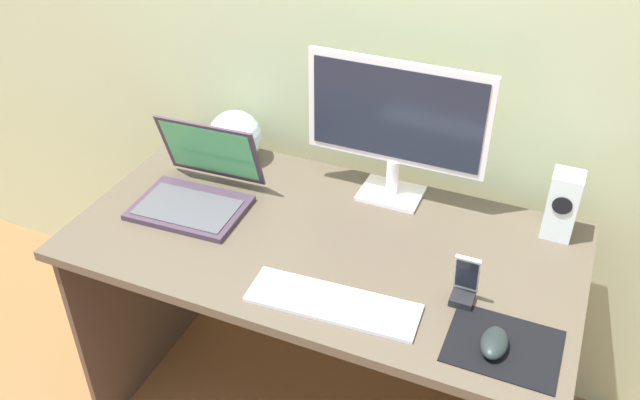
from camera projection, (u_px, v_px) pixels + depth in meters
wall_back at (385, 8)px, 1.87m from camera, size 6.00×0.04×2.50m
desk at (324, 283)px, 1.92m from camera, size 1.37×0.72×0.75m
monitor at (396, 123)px, 1.86m from camera, size 0.52×0.14×0.42m
speaker_right at (562, 205)px, 1.79m from camera, size 0.08×0.08×0.19m
laptop at (197, 188)px, 1.95m from camera, size 0.33×0.31×0.22m
fishbowl at (235, 137)px, 2.12m from camera, size 0.17×0.17×0.17m
keyboard_external at (333, 303)px, 1.61m from camera, size 0.42×0.15×0.01m
mousepad at (503, 346)px, 1.51m from camera, size 0.25×0.20×0.00m
mouse at (494, 343)px, 1.49m from camera, size 0.06×0.10×0.04m
phone_in_dock at (465, 285)px, 1.60m from camera, size 0.06×0.06×0.14m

